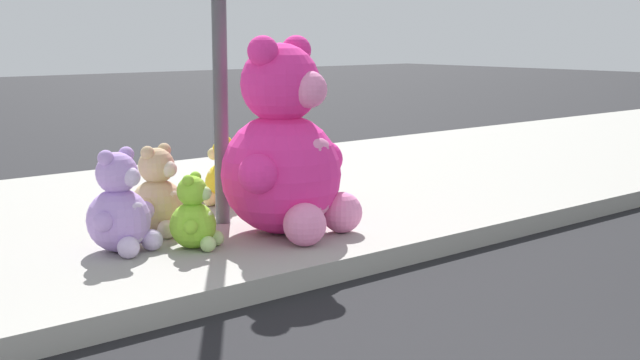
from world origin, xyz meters
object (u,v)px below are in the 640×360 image
Objects in this scene: plush_brown at (296,169)px; plush_tan at (160,198)px; plush_pink_large at (286,156)px; plush_lavender at (121,211)px; plush_lime at (195,218)px; plush_yellow at (224,176)px.

plush_tan is at bearing -166.79° from plush_brown.
plush_brown is (0.87, 0.95, -0.30)m from plush_pink_large.
plush_lime is at bearing -29.36° from plush_lavender.
plush_brown is 2.12m from plush_lavender.
plush_pink_large reaches higher than plush_yellow.
plush_lavender is (-2.01, -0.65, 0.01)m from plush_brown.
plush_lime is (-0.73, 0.06, -0.36)m from plush_pink_large.
plush_pink_large is 0.95m from plush_tan.
plush_brown is 1.83m from plush_lime.
plush_brown is 1.15× the size of plush_yellow.
plush_lavender is at bearing 150.64° from plush_lime.
plush_brown reaches higher than plush_tan.
plush_tan is at bearing -147.53° from plush_yellow.
plush_tan is (-0.98, -0.62, 0.03)m from plush_yellow.
plush_yellow is 1.71m from plush_lavender.
plush_tan is (-1.56, -0.37, -0.01)m from plush_brown.
plush_yellow is at bearing 76.44° from plush_pink_large.
plush_yellow is (-0.57, 0.26, -0.03)m from plush_brown.
plush_pink_large is at bearing -103.56° from plush_yellow.
plush_lavender is (-0.42, 0.24, 0.07)m from plush_lime.
plush_brown is at bearing 47.63° from plush_pink_large.
plush_lime is at bearing -150.84° from plush_brown.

